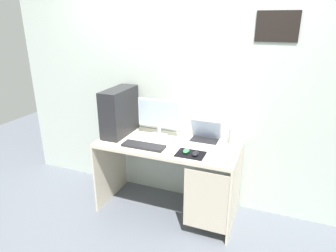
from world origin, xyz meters
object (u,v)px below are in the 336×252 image
object	(u,v)px
monitor	(159,117)
laptop	(205,137)
keyboard	(144,146)
mouse_right	(195,154)
pc_tower	(120,112)
speaker	(233,136)
mouse_left	(186,151)

from	to	relation	value
monitor	laptop	bearing A→B (deg)	1.69
laptop	keyboard	size ratio (longest dim) A/B	0.74
monitor	mouse_right	xyz separation A→B (m)	(0.50, -0.35, -0.18)
monitor	pc_tower	bearing A→B (deg)	-164.81
monitor	laptop	distance (m)	0.52
speaker	mouse_left	bearing A→B (deg)	-134.07
pc_tower	laptop	xyz separation A→B (m)	(0.89, 0.12, -0.20)
speaker	mouse_left	xyz separation A→B (m)	(-0.36, -0.37, -0.06)
keyboard	mouse_right	xyz separation A→B (m)	(0.52, -0.00, 0.01)
pc_tower	keyboard	distance (m)	0.51
keyboard	mouse_right	distance (m)	0.52
keyboard	pc_tower	bearing A→B (deg)	148.82
mouse_left	laptop	bearing A→B (deg)	76.18
pc_tower	monitor	bearing A→B (deg)	15.19
laptop	mouse_left	world-z (taller)	laptop
laptop	speaker	distance (m)	0.28
keyboard	mouse_left	xyz separation A→B (m)	(0.42, 0.02, 0.01)
mouse_right	monitor	bearing A→B (deg)	145.53
keyboard	mouse_left	world-z (taller)	mouse_left
speaker	keyboard	size ratio (longest dim) A/B	0.38
pc_tower	monitor	size ratio (longest dim) A/B	1.08
laptop	mouse_left	size ratio (longest dim) A/B	3.26
mouse_left	pc_tower	bearing A→B (deg)	165.30
speaker	mouse_left	size ratio (longest dim) A/B	1.68
pc_tower	mouse_left	size ratio (longest dim) A/B	5.14
mouse_left	monitor	bearing A→B (deg)	141.87
pc_tower	speaker	distance (m)	1.19
keyboard	mouse_left	distance (m)	0.43
keyboard	mouse_right	world-z (taller)	mouse_right
pc_tower	keyboard	world-z (taller)	pc_tower
monitor	speaker	xyz separation A→B (m)	(0.77, 0.05, -0.12)
pc_tower	monitor	distance (m)	0.42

